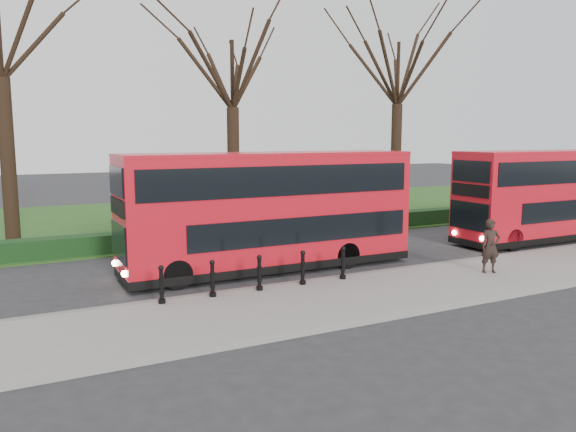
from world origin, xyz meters
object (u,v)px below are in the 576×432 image
bollard_row (259,273)px  pedestrian (490,246)px  bus_rear (553,195)px  bus_lead (270,212)px

bollard_row → pedestrian: (7.70, -1.51, 0.39)m
bus_rear → pedestrian: 8.62m
bollard_row → bus_rear: bus_rear is taller
bus_lead → bus_rear: (13.79, -0.53, -0.04)m
bus_lead → bus_rear: bus_lead is taller
bus_lead → bus_rear: size_ratio=1.02×
bollard_row → bus_lead: 3.48m
bus_rear → bus_lead: bearing=177.8°
bus_lead → pedestrian: 7.46m
bollard_row → pedestrian: bearing=-11.1°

